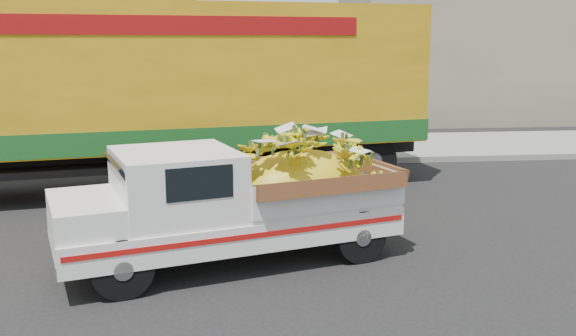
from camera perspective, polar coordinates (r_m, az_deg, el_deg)
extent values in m
plane|color=black|center=(8.81, -17.64, -9.75)|extent=(100.00, 100.00, 0.00)
cube|color=gray|center=(16.13, -12.47, 0.30)|extent=(60.00, 0.25, 0.15)
cube|color=gray|center=(18.18, -11.79, 1.54)|extent=(60.00, 4.00, 0.14)
cube|color=gray|center=(27.61, 20.34, 10.47)|extent=(14.00, 6.00, 6.00)
cylinder|color=black|center=(8.08, -14.53, -8.63)|extent=(0.79, 0.43, 0.76)
cylinder|color=black|center=(9.45, -15.94, -5.77)|extent=(0.79, 0.43, 0.76)
cylinder|color=black|center=(9.12, 6.40, -6.02)|extent=(0.79, 0.43, 0.76)
cylinder|color=black|center=(10.35, 2.41, -3.85)|extent=(0.79, 0.43, 0.76)
cube|color=silver|center=(9.05, -5.29, -4.99)|extent=(4.97, 2.99, 0.39)
cube|color=#A50F0C|center=(8.26, -3.45, -6.10)|extent=(4.39, 1.35, 0.07)
cube|color=silver|center=(8.68, -19.96, -7.07)|extent=(0.58, 1.61, 0.14)
cube|color=silver|center=(8.58, -17.62, -3.81)|extent=(1.27, 1.77, 0.36)
cube|color=silver|center=(8.70, -9.89, -1.41)|extent=(1.95, 2.01, 0.90)
cube|color=black|center=(7.91, -7.83, -1.36)|extent=(0.81, 0.26, 0.42)
cube|color=silver|center=(9.36, 1.62, -1.56)|extent=(2.68, 2.29, 0.51)
ellipsoid|color=yellow|center=(9.34, 1.07, -2.24)|extent=(2.38, 1.90, 1.27)
cylinder|color=black|center=(13.81, 7.33, 0.66)|extent=(1.14, 0.52, 1.10)
cylinder|color=black|center=(15.63, 4.31, 1.96)|extent=(1.14, 0.52, 1.10)
cylinder|color=black|center=(13.37, 2.63, 0.38)|extent=(1.14, 0.52, 1.10)
cylinder|color=black|center=(15.23, 0.10, 1.75)|extent=(1.14, 0.52, 1.10)
cube|color=black|center=(13.58, -12.87, 1.27)|extent=(11.98, 3.21, 0.36)
cube|color=gold|center=(13.40, -13.18, 8.02)|extent=(12.02, 4.64, 2.84)
cube|color=#17531D|center=(13.52, -12.95, 3.06)|extent=(12.08, 4.67, 0.45)
cube|color=maroon|center=(12.13, -12.95, 12.30)|extent=(8.26, 1.58, 0.35)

